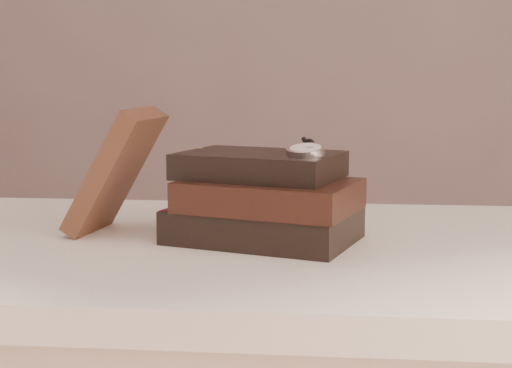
# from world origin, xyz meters

# --- Properties ---
(table) EXTENTS (1.00, 0.60, 0.75)m
(table) POSITION_xyz_m (0.00, 0.35, 0.66)
(table) COLOR white
(table) RESTS_ON ground
(book_stack) EXTENTS (0.27, 0.22, 0.12)m
(book_stack) POSITION_xyz_m (0.09, 0.35, 0.80)
(book_stack) COLOR black
(book_stack) RESTS_ON table
(journal) EXTENTS (0.13, 0.13, 0.17)m
(journal) POSITION_xyz_m (-0.11, 0.38, 0.84)
(journal) COLOR #3D2117
(journal) RESTS_ON table
(pocket_watch) EXTENTS (0.06, 0.15, 0.02)m
(pocket_watch) POSITION_xyz_m (0.15, 0.33, 0.87)
(pocket_watch) COLOR silver
(pocket_watch) RESTS_ON book_stack
(eyeglasses) EXTENTS (0.12, 0.14, 0.05)m
(eyeglasses) POSITION_xyz_m (0.04, 0.45, 0.82)
(eyeglasses) COLOR silver
(eyeglasses) RESTS_ON book_stack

